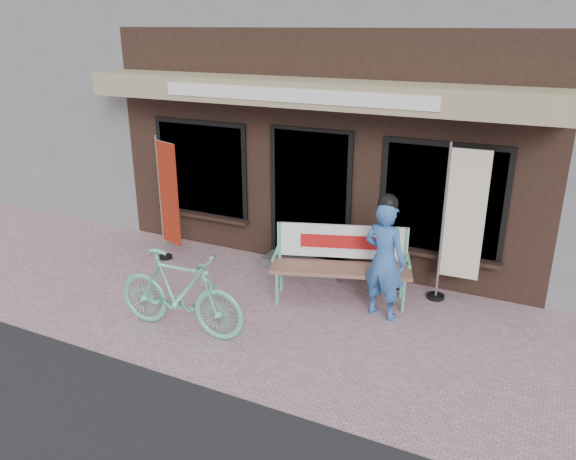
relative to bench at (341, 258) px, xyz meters
The scene contains 9 objects.
ground 1.53m from the bench, 128.11° to the right, with size 70.00×70.00×0.00m, color #B88D99.
storefront 4.62m from the bench, 102.62° to the left, with size 7.00×6.77×6.00m.
neighbor_left_near 10.66m from the bench, 154.84° to the left, with size 10.00×7.00×6.40m, color slate.
bench is the anchor object (origin of this frame).
person 0.76m from the bench, 19.80° to the right, with size 0.65×0.50×1.68m.
bicycle 2.27m from the bench, 130.02° to the right, with size 0.50×1.78×1.07m, color #62BF95.
nobori_red 2.94m from the bench, behind, with size 0.60×0.31×2.05m.
nobori_cream 1.66m from the bench, 21.69° to the left, with size 0.66×0.26×2.24m.
menu_stand 0.81m from the bench, 50.34° to the left, with size 0.41×0.10×0.81m.
Camera 1 is at (3.34, -5.64, 3.66)m, focal length 35.00 mm.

